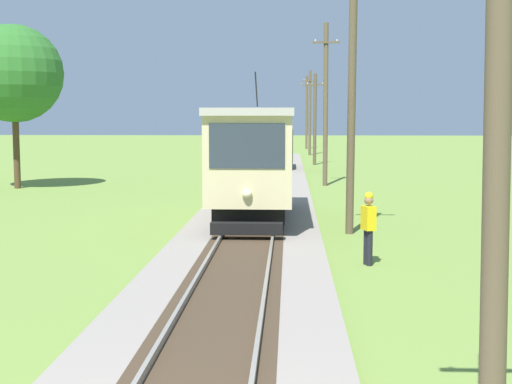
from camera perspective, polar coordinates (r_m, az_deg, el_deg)
red_tram at (r=23.91m, az=-0.15°, el=2.67°), size 2.60×8.54×4.79m
freight_car at (r=47.55m, az=1.26°, el=3.57°), size 2.40×5.20×2.31m
utility_pole_foreground at (r=6.75m, az=18.55°, el=4.11°), size 1.40×0.58×6.61m
utility_pole_near_tram at (r=21.82m, az=7.59°, el=7.92°), size 1.40×0.65×8.47m
utility_pole_mid at (r=37.57m, az=5.53°, el=7.04°), size 1.40×0.58×8.35m
utility_pole_far at (r=53.45m, az=4.68°, el=5.84°), size 1.40×0.24×6.69m
utility_pole_distant at (r=66.85m, az=4.28°, el=6.33°), size 1.40×0.56×7.76m
utility_pole_horizon at (r=79.86m, az=4.03°, el=6.36°), size 1.40×0.42×7.97m
track_worker at (r=17.56m, az=8.88°, el=-2.58°), size 0.35×0.44×1.78m
tree_right_near at (r=37.79m, az=-18.61°, el=8.85°), size 4.80×4.80×8.08m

